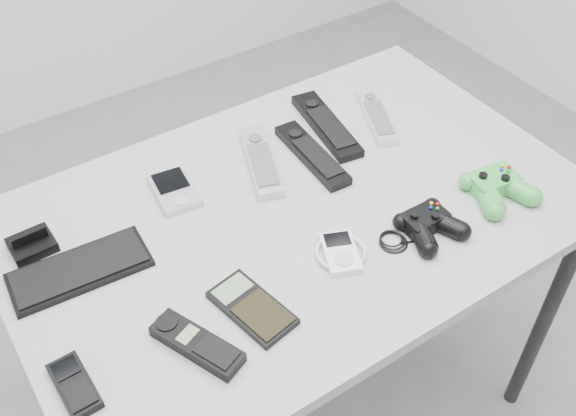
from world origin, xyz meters
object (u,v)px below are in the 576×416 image
remote_silver_a (261,161)px  cordless_handset (197,344)px  mobile_phone (74,385)px  controller_black (429,223)px  pda_keyboard (80,269)px  mp3_player (341,252)px  pda (175,190)px  controller_green (498,185)px  remote_black_b (326,125)px  calculator (252,307)px  desk (297,231)px  remote_black_a (312,154)px  remote_silver_b (377,115)px

remote_silver_a → cordless_handset: 0.47m
mobile_phone → controller_black: size_ratio=0.55×
pda_keyboard → mp3_player: bearing=-24.7°
pda → mp3_player: 0.37m
mobile_phone → controller_green: bearing=-4.4°
remote_black_b → calculator: bearing=-130.8°
pda_keyboard → cordless_handset: size_ratio=1.52×
calculator → controller_black: controller_black is taller
remote_silver_a → calculator: size_ratio=1.42×
desk → controller_green: size_ratio=7.99×
desk → calculator: calculator is taller
mobile_phone → controller_black: (0.68, -0.05, 0.01)m
mp3_player → pda_keyboard: bearing=174.4°
mobile_phone → calculator: bearing=-5.6°
mp3_player → controller_black: size_ratio=0.49×
pda → calculator: pda is taller
desk → controller_green: bearing=-27.5°
controller_green → remote_black_a: bearing=138.1°
remote_silver_a → mobile_phone: size_ratio=1.97×
pda → remote_black_a: (0.29, -0.06, 0.00)m
remote_black_b → remote_silver_b: (0.12, -0.03, -0.00)m
controller_black → controller_green: (0.18, 0.00, 0.00)m
mp3_player → controller_black: 0.18m
mp3_player → controller_green: 0.36m
pda → remote_black_a: bearing=-4.8°
pda_keyboard → controller_black: (0.59, -0.27, 0.01)m
remote_silver_a → remote_silver_b: 0.31m
remote_black_b → controller_black: bearing=-85.0°
pda → remote_black_b: 0.38m
remote_black_a → pda: bearing=170.8°
pda → remote_black_a: 0.30m
controller_black → controller_green: bearing=1.4°
pda → cordless_handset: cordless_handset is taller
desk → remote_silver_b: remote_silver_b is taller
remote_silver_a → remote_black_b: (0.19, 0.03, -0.00)m
pda_keyboard → calculator: same height
remote_silver_a → calculator: 0.38m
cordless_handset → mobile_phone: bearing=145.7°
remote_black_a → mp3_player: 0.28m
controller_green → mp3_player: bearing=-177.7°
mp3_player → desk: bearing=111.8°
pda_keyboard → remote_black_b: size_ratio=1.01×
mp3_player → remote_silver_b: bearing=65.4°
desk → remote_silver_a: (0.01, 0.15, 0.08)m
remote_black_b → controller_black: controller_black is taller
remote_black_a → mp3_player: remote_black_a is taller
remote_black_b → mobile_phone: bearing=-146.9°
pda_keyboard → controller_green: controller_green is taller
remote_black_b → mobile_phone: size_ratio=2.20×
remote_silver_b → controller_green: bearing=-58.8°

